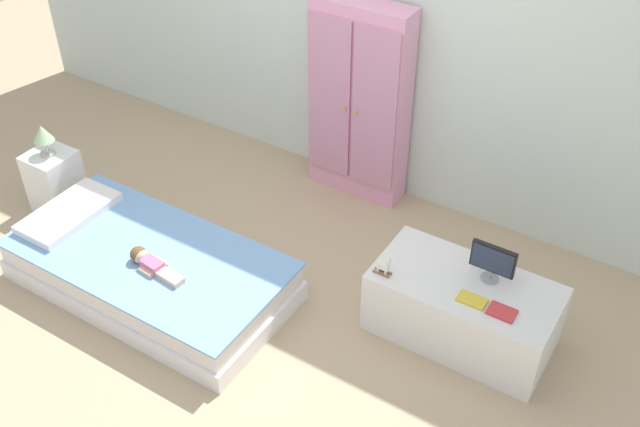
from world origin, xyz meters
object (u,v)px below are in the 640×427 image
object	(u,v)px
tv_monitor	(493,261)
book_red	(502,312)
bed	(151,271)
rocking_horse_toy	(384,266)
table_lamp	(43,135)
tv_stand	(463,309)
book_yellow	(472,300)
doll	(147,261)
nightstand	(55,181)
wardrobe	(359,102)

from	to	relation	value
tv_monitor	book_red	size ratio (longest dim) A/B	1.72
bed	rocking_horse_toy	xyz separation A→B (m)	(1.31, 0.46, 0.32)
table_lamp	book_red	xyz separation A→B (m)	(3.05, 0.25, -0.17)
bed	book_red	world-z (taller)	book_red
tv_stand	bed	bearing A→B (deg)	-159.81
book_yellow	book_red	world-z (taller)	book_red
doll	book_red	size ratio (longest dim) A/B	2.76
tv_monitor	book_red	distance (m)	0.28
rocking_horse_toy	book_yellow	world-z (taller)	rocking_horse_toy
nightstand	book_yellow	size ratio (longest dim) A/B	2.86
wardrobe	tv_stand	xyz separation A→B (m)	(1.20, -0.91, -0.49)
table_lamp	wardrobe	distance (m)	2.06
tv_monitor	tv_stand	bearing A→B (deg)	-135.73
doll	wardrobe	distance (m)	1.73
doll	tv_stand	size ratio (longest dim) A/B	0.39
table_lamp	tv_stand	distance (m)	2.86
wardrobe	book_yellow	bearing A→B (deg)	-38.99
rocking_horse_toy	book_yellow	xyz separation A→B (m)	(0.49, 0.06, -0.05)
doll	book_yellow	size ratio (longest dim) A/B	2.58
book_red	tv_monitor	bearing A→B (deg)	126.13
bed	wardrobe	bearing A→B (deg)	71.17
tv_monitor	book_yellow	bearing A→B (deg)	-94.30
rocking_horse_toy	book_red	bearing A→B (deg)	5.39
tv_monitor	rocking_horse_toy	world-z (taller)	tv_monitor
doll	table_lamp	xyz separation A→B (m)	(-1.17, 0.35, 0.27)
bed	wardrobe	size ratio (longest dim) A/B	1.22
book_yellow	nightstand	bearing A→B (deg)	-175.01
bed	tv_stand	bearing A→B (deg)	20.19
nightstand	book_red	distance (m)	3.06
nightstand	rocking_horse_toy	size ratio (longest dim) A/B	3.59
doll	tv_stand	distance (m)	1.79
book_yellow	bed	bearing A→B (deg)	-163.93
tv_monitor	book_yellow	world-z (taller)	tv_monitor
table_lamp	book_yellow	bearing A→B (deg)	4.99
table_lamp	book_yellow	world-z (taller)	table_lamp
nightstand	table_lamp	xyz separation A→B (m)	(0.00, 0.00, 0.37)
bed	table_lamp	world-z (taller)	table_lamp
doll	nightstand	world-z (taller)	nightstand
wardrobe	book_yellow	world-z (taller)	wardrobe
rocking_horse_toy	book_red	size ratio (longest dim) A/B	0.85
bed	rocking_horse_toy	distance (m)	1.43
nightstand	bed	bearing A→B (deg)	-13.78
book_yellow	book_red	distance (m)	0.16
rocking_horse_toy	wardrobe	bearing A→B (deg)	125.77
table_lamp	bed	bearing A→B (deg)	-13.78
nightstand	tv_stand	bearing A→B (deg)	7.46
rocking_horse_toy	book_red	xyz separation A→B (m)	(0.65, 0.06, -0.05)
doll	table_lamp	bearing A→B (deg)	163.33
tv_stand	book_red	size ratio (longest dim) A/B	7.04
doll	rocking_horse_toy	size ratio (longest dim) A/B	3.24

